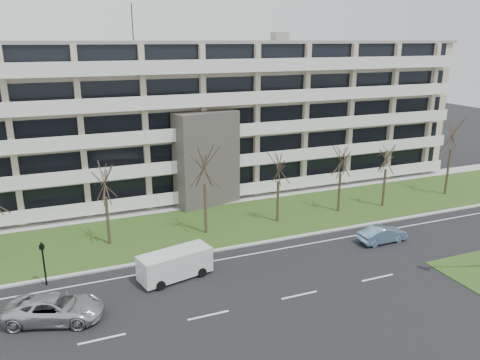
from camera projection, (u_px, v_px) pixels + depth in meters
name	position (u px, v px, depth m)	size (l,w,h in m)	color
ground	(299.00, 295.00, 29.34)	(160.00, 160.00, 0.00)	black
grass_verge	(227.00, 223.00, 40.87)	(90.00, 10.00, 0.06)	#294416
curb	(249.00, 245.00, 36.42)	(90.00, 0.35, 0.12)	#B2B2AD
sidewalk	(207.00, 203.00, 45.75)	(90.00, 2.00, 0.08)	#B2B2AD
lane_edge_line	(257.00, 253.00, 35.11)	(90.00, 0.12, 0.01)	white
apartment_building	(186.00, 116.00, 49.62)	(60.50, 15.10, 18.75)	#C3B598
silver_pickup	(55.00, 308.00, 26.53)	(2.49, 5.40, 1.50)	#BABDC2
blue_sedan	(382.00, 234.00, 36.86)	(1.38, 3.95, 1.30)	#6F9CC1
white_van	(176.00, 262.00, 31.22)	(5.15, 2.85, 1.89)	silver
pedestrian_signal	(43.00, 258.00, 30.01)	(0.32, 0.28, 3.02)	black
tree_2	(104.00, 178.00, 35.14)	(3.47, 3.47, 6.93)	#382B21
tree_3	(204.00, 164.00, 37.03)	(3.83, 3.83, 7.66)	#382B21
tree_4	(279.00, 165.00, 39.73)	(3.32, 3.32, 6.63)	#382B21
tree_5	(341.00, 157.00, 42.17)	(3.36, 3.36, 6.73)	#382B21
tree_6	(387.00, 155.00, 43.52)	(3.29, 3.29, 6.58)	#382B21
tree_7	(453.00, 131.00, 46.49)	(4.30, 4.30, 8.59)	#382B21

